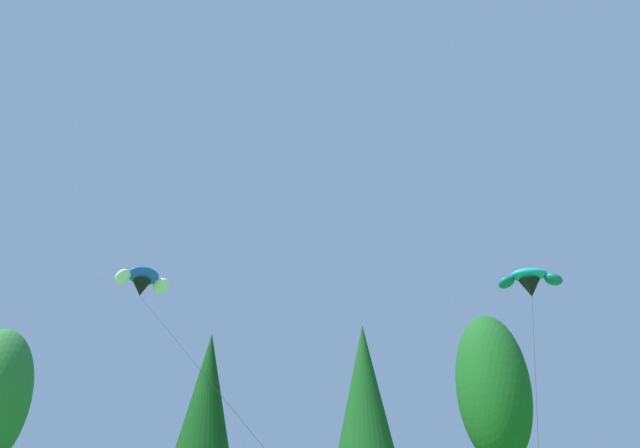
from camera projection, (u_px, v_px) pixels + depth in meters
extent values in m
cone|color=#0F3D14|center=(207.00, 396.00, 43.58)|extent=(4.58, 4.58, 10.01)
cone|color=#144719|center=(364.00, 390.00, 44.47)|extent=(4.78, 4.78, 10.69)
ellipsoid|color=#19561E|center=(493.00, 388.00, 45.28)|extent=(5.96, 5.96, 12.09)
ellipsoid|color=blue|center=(143.00, 276.00, 28.51)|extent=(2.03, 1.97, 1.04)
ellipsoid|color=white|center=(161.00, 286.00, 29.02)|extent=(1.28, 1.20, 1.14)
ellipsoid|color=white|center=(123.00, 277.00, 27.75)|extent=(1.17, 1.30, 1.14)
cone|color=black|center=(141.00, 288.00, 28.31)|extent=(1.33, 1.33, 0.81)
cylinder|color=black|center=(197.00, 366.00, 20.74)|extent=(9.03, 12.11, 9.37)
ellipsoid|color=teal|center=(529.00, 275.00, 32.66)|extent=(2.31, 1.61, 0.93)
ellipsoid|color=#0F666B|center=(553.00, 279.00, 32.26)|extent=(1.22, 1.18, 1.14)
ellipsoid|color=#0F666B|center=(506.00, 282.00, 32.74)|extent=(1.36, 1.21, 1.14)
cone|color=black|center=(531.00, 288.00, 32.41)|extent=(1.42, 1.42, 1.02)
cylinder|color=black|center=(535.00, 369.00, 24.40)|extent=(5.94, 12.18, 10.56)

